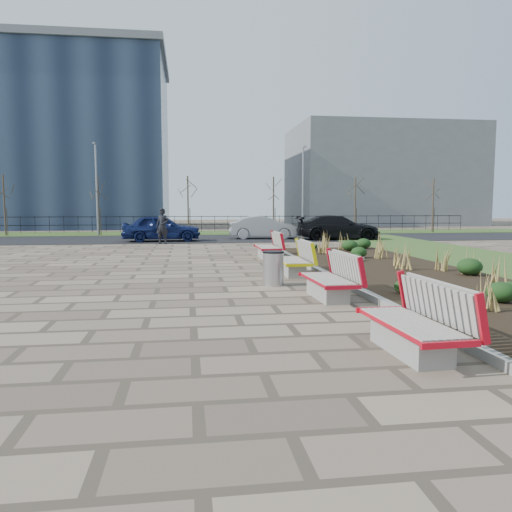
{
  "coord_description": "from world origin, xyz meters",
  "views": [
    {
      "loc": [
        -0.09,
        -8.46,
        2.1
      ],
      "look_at": [
        1.5,
        3.0,
        0.9
      ],
      "focal_mm": 35.0,
      "sensor_mm": 36.0,
      "label": 1
    }
  ],
  "objects": [
    {
      "name": "ground",
      "position": [
        0.0,
        0.0,
        0.0
      ],
      "size": [
        120.0,
        120.0,
        0.0
      ],
      "primitive_type": "plane",
      "color": "#86735C",
      "rests_on": "ground"
    },
    {
      "name": "planting_bed",
      "position": [
        6.25,
        5.0,
        0.05
      ],
      "size": [
        4.5,
        18.0,
        0.1
      ],
      "primitive_type": "cube",
      "color": "black",
      "rests_on": "ground"
    },
    {
      "name": "planting_curb",
      "position": [
        3.92,
        5.0,
        0.07
      ],
      "size": [
        0.16,
        18.0,
        0.15
      ],
      "primitive_type": "cube",
      "color": "gray",
      "rests_on": "ground"
    },
    {
      "name": "grass_verge_far",
      "position": [
        0.0,
        28.0,
        0.02
      ],
      "size": [
        80.0,
        5.0,
        0.04
      ],
      "primitive_type": "cube",
      "color": "#33511E",
      "rests_on": "ground"
    },
    {
      "name": "road",
      "position": [
        0.0,
        22.0,
        0.01
      ],
      "size": [
        80.0,
        7.0,
        0.02
      ],
      "primitive_type": "cube",
      "color": "black",
      "rests_on": "ground"
    },
    {
      "name": "bench_a",
      "position": [
        3.0,
        -1.96,
        0.5
      ],
      "size": [
        0.99,
        2.14,
        1.0
      ],
      "primitive_type": null,
      "rotation": [
        0.0,
        0.0,
        0.04
      ],
      "color": "red",
      "rests_on": "ground"
    },
    {
      "name": "bench_b",
      "position": [
        3.0,
        2.22,
        0.5
      ],
      "size": [
        0.98,
        2.13,
        1.0
      ],
      "primitive_type": null,
      "rotation": [
        0.0,
        0.0,
        0.04
      ],
      "color": "red",
      "rests_on": "ground"
    },
    {
      "name": "bench_c",
      "position": [
        3.0,
        5.97,
        0.5
      ],
      "size": [
        0.92,
        2.11,
        1.0
      ],
      "primitive_type": null,
      "rotation": [
        0.0,
        0.0,
        -0.01
      ],
      "color": "yellow",
      "rests_on": "ground"
    },
    {
      "name": "bench_d",
      "position": [
        3.0,
        10.64,
        0.5
      ],
      "size": [
        0.92,
        2.11,
        1.0
      ],
      "primitive_type": null,
      "rotation": [
        0.0,
        0.0,
        0.01
      ],
      "color": "red",
      "rests_on": "ground"
    },
    {
      "name": "litter_bin",
      "position": [
        2.12,
        4.2,
        0.44
      ],
      "size": [
        0.54,
        0.54,
        0.87
      ],
      "primitive_type": "cylinder",
      "color": "#B2B2B7",
      "rests_on": "ground"
    },
    {
      "name": "pedestrian",
      "position": [
        -1.38,
        18.36,
        0.95
      ],
      "size": [
        0.81,
        0.67,
        1.9
      ],
      "primitive_type": "imported",
      "rotation": [
        0.0,
        0.0,
        -0.35
      ],
      "color": "black",
      "rests_on": "ground"
    },
    {
      "name": "car_blue",
      "position": [
        -1.53,
        20.18,
        0.77
      ],
      "size": [
        4.48,
        2.01,
        1.49
      ],
      "primitive_type": "imported",
      "rotation": [
        0.0,
        0.0,
        1.63
      ],
      "color": "#111C4D",
      "rests_on": "road"
    },
    {
      "name": "car_silver",
      "position": [
        4.54,
        21.53,
        0.71
      ],
      "size": [
        4.29,
        1.8,
        1.38
      ],
      "primitive_type": "imported",
      "rotation": [
        0.0,
        0.0,
        1.49
      ],
      "color": "gray",
      "rests_on": "road"
    },
    {
      "name": "car_black",
      "position": [
        8.76,
        20.06,
        0.73
      ],
      "size": [
        5.1,
        2.49,
        1.43
      ],
      "primitive_type": "imported",
      "rotation": [
        0.0,
        0.0,
        1.47
      ],
      "color": "black",
      "rests_on": "road"
    },
    {
      "name": "tree_a",
      "position": [
        -12.0,
        26.5,
        2.04
      ],
      "size": [
        1.4,
        1.4,
        4.0
      ],
      "primitive_type": null,
      "color": "#4C3D2D",
      "rests_on": "grass_verge_far"
    },
    {
      "name": "tree_b",
      "position": [
        -6.0,
        26.5,
        2.04
      ],
      "size": [
        1.4,
        1.4,
        4.0
      ],
      "primitive_type": null,
      "color": "#4C3D2D",
      "rests_on": "grass_verge_far"
    },
    {
      "name": "tree_c",
      "position": [
        0.0,
        26.5,
        2.04
      ],
      "size": [
        1.4,
        1.4,
        4.0
      ],
      "primitive_type": null,
      "color": "#4C3D2D",
      "rests_on": "grass_verge_far"
    },
    {
      "name": "tree_d",
      "position": [
        6.0,
        26.5,
        2.04
      ],
      "size": [
        1.4,
        1.4,
        4.0
      ],
      "primitive_type": null,
      "color": "#4C3D2D",
      "rests_on": "grass_verge_far"
    },
    {
      "name": "tree_e",
      "position": [
        12.0,
        26.5,
        2.04
      ],
      "size": [
        1.4,
        1.4,
        4.0
      ],
      "primitive_type": null,
      "color": "#4C3D2D",
      "rests_on": "grass_verge_far"
    },
    {
      "name": "tree_f",
      "position": [
        18.0,
        26.5,
        2.04
      ],
      "size": [
        1.4,
        1.4,
        4.0
      ],
      "primitive_type": null,
      "color": "#4C3D2D",
      "rests_on": "grass_verge_far"
    },
    {
      "name": "lamp_west",
      "position": [
        -6.0,
        26.0,
        3.04
      ],
      "size": [
        0.24,
        0.6,
        6.0
      ],
      "primitive_type": null,
      "color": "gray",
      "rests_on": "grass_verge_far"
    },
    {
      "name": "lamp_east",
      "position": [
        8.0,
        26.0,
        3.04
      ],
      "size": [
        0.24,
        0.6,
        6.0
      ],
      "primitive_type": null,
      "color": "gray",
      "rests_on": "grass_verge_far"
    },
    {
      "name": "railing_fence",
      "position": [
        0.0,
        29.5,
        0.64
      ],
      "size": [
        44.0,
        0.1,
        1.2
      ],
      "primitive_type": null,
      "color": "black",
      "rests_on": "grass_verge_far"
    },
    {
      "name": "building_grey",
      "position": [
        20.0,
        42.0,
        5.0
      ],
      "size": [
        18.0,
        12.0,
        10.0
      ],
      "primitive_type": "cube",
      "color": "slate",
      "rests_on": "ground"
    }
  ]
}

